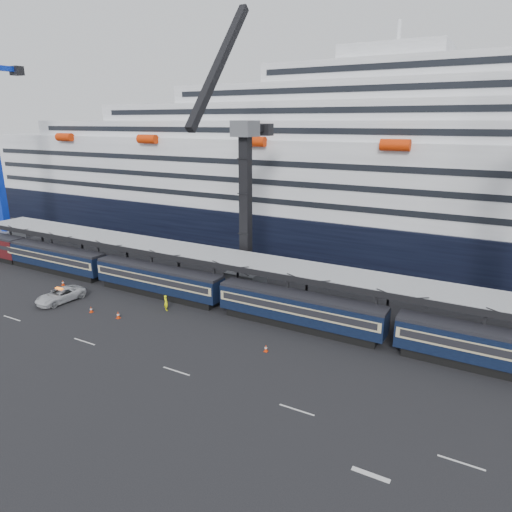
# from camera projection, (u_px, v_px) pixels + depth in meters

# --- Properties ---
(ground) EXTENTS (260.00, 260.00, 0.00)m
(ground) POSITION_uv_depth(u_px,v_px,m) (338.00, 392.00, 38.44)
(ground) COLOR black
(ground) RESTS_ON ground
(lane_markings) EXTENTS (111.00, 4.27, 0.02)m
(lane_markings) POSITION_uv_depth(u_px,v_px,m) (429.00, 465.00, 30.26)
(lane_markings) COLOR beige
(lane_markings) RESTS_ON ground
(train) EXTENTS (133.05, 3.00, 4.05)m
(train) POSITION_uv_depth(u_px,v_px,m) (328.00, 315.00, 48.36)
(train) COLOR black
(train) RESTS_ON ground
(canopy) EXTENTS (130.00, 6.25, 5.53)m
(canopy) POSITION_uv_depth(u_px,v_px,m) (384.00, 284.00, 48.69)
(canopy) COLOR gray
(canopy) RESTS_ON ground
(cruise_ship) EXTENTS (214.09, 28.84, 34.00)m
(cruise_ship) POSITION_uv_depth(u_px,v_px,m) (430.00, 183.00, 74.01)
(cruise_ship) COLOR black
(cruise_ship) RESTS_ON ground
(crane_dark_near) EXTENTS (4.50, 17.75, 35.08)m
(crane_dark_near) POSITION_uv_depth(u_px,v_px,m) (244.00, 200.00, 59.93)
(crane_dark_near) COLOR #4C4E53
(crane_dark_near) RESTS_ON ground
(pickup_truck) EXTENTS (3.36, 6.36, 1.70)m
(pickup_truck) POSITION_uv_depth(u_px,v_px,m) (60.00, 295.00, 57.39)
(pickup_truck) COLOR #B3B5BB
(pickup_truck) RESTS_ON ground
(worker) EXTENTS (0.84, 0.74, 1.93)m
(worker) POSITION_uv_depth(u_px,v_px,m) (166.00, 303.00, 54.71)
(worker) COLOR #F1F20C
(worker) RESTS_ON ground
(traffic_cone_a) EXTENTS (0.40, 0.40, 0.80)m
(traffic_cone_a) POSITION_uv_depth(u_px,v_px,m) (63.00, 283.00, 63.20)
(traffic_cone_a) COLOR red
(traffic_cone_a) RESTS_ON ground
(traffic_cone_b) EXTENTS (0.38, 0.38, 0.77)m
(traffic_cone_b) POSITION_uv_depth(u_px,v_px,m) (91.00, 309.00, 54.30)
(traffic_cone_b) COLOR red
(traffic_cone_b) RESTS_ON ground
(traffic_cone_c) EXTENTS (0.43, 0.43, 0.85)m
(traffic_cone_c) POSITION_uv_depth(u_px,v_px,m) (118.00, 315.00, 52.65)
(traffic_cone_c) COLOR red
(traffic_cone_c) RESTS_ON ground
(traffic_cone_d) EXTENTS (0.37, 0.37, 0.75)m
(traffic_cone_d) POSITION_uv_depth(u_px,v_px,m) (266.00, 348.00, 45.04)
(traffic_cone_d) COLOR red
(traffic_cone_d) RESTS_ON ground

